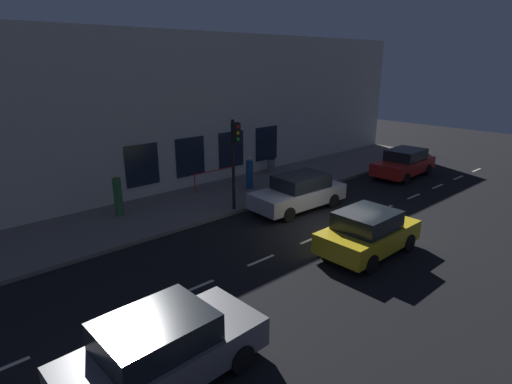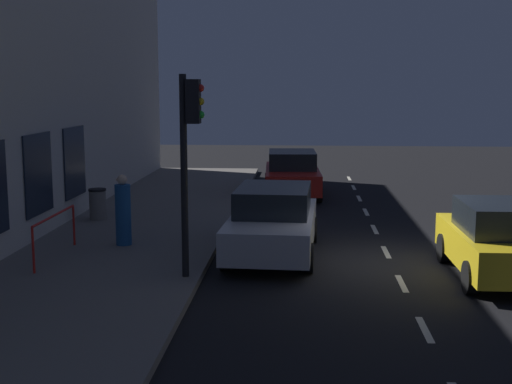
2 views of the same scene
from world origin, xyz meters
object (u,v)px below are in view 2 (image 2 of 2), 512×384
trash_bin (98,204)px  parked_car_0 (273,221)px  traffic_light (189,139)px  parked_car_2 (502,240)px  parked_car_3 (292,174)px  pedestrian_1 (123,212)px

trash_bin → parked_car_0: bearing=148.0°
traffic_light → parked_car_2: (-6.25, -0.83, -2.10)m
traffic_light → parked_car_3: bearing=-99.3°
parked_car_3 → trash_bin: parked_car_3 is taller
parked_car_0 → pedestrian_1: size_ratio=2.75×
parked_car_0 → parked_car_3: 8.72m
trash_bin → parked_car_3: bearing=-134.3°
parked_car_2 → pedestrian_1: 8.48m
parked_car_3 → trash_bin: 7.74m
traffic_light → parked_car_0: 3.57m
parked_car_2 → pedestrian_1: size_ratio=2.28×
parked_car_0 → trash_bin: (5.09, -3.18, -0.20)m
parked_car_3 → pedestrian_1: pedestrian_1 is taller
parked_car_0 → pedestrian_1: (3.56, -0.15, 0.14)m
parked_car_0 → parked_car_3: bearing=-89.4°
parked_car_0 → parked_car_3: size_ratio=1.03×
parked_car_0 → parked_car_3: (-0.31, -8.72, -0.00)m
parked_car_2 → pedestrian_1: bearing=167.5°
traffic_light → pedestrian_1: bearing=-52.0°
parked_car_0 → parked_car_2: (-4.73, 1.64, -0.00)m
pedestrian_1 → trash_bin: pedestrian_1 is taller
parked_car_2 → trash_bin: bearing=153.6°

